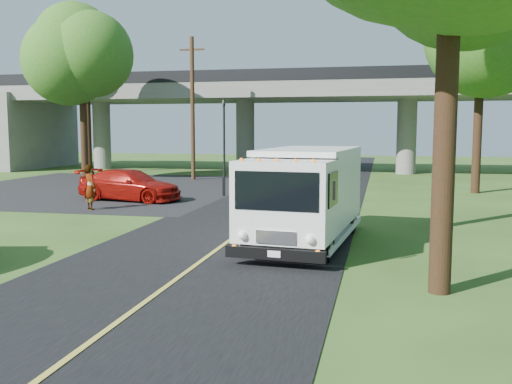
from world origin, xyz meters
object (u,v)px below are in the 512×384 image
(utility_pole, at_px, (193,108))
(tree_right_far, at_px, (487,26))
(tree_left_far, at_px, (88,71))
(step_van, at_px, (305,193))
(red_sedan, at_px, (130,185))
(tree_left_lot, at_px, (83,53))
(traffic_signal, at_px, (224,130))
(pedestrian, at_px, (90,187))

(utility_pole, distance_m, tree_right_far, 17.61)
(tree_left_far, height_order, step_van, tree_left_far)
(utility_pole, relative_size, tree_left_far, 0.91)
(red_sedan, bearing_deg, tree_left_far, 43.56)
(tree_left_lot, relative_size, red_sedan, 2.14)
(traffic_signal, distance_m, red_sedan, 12.93)
(traffic_signal, bearing_deg, red_sedan, -94.18)
(tree_left_far, height_order, red_sedan, tree_left_far)
(traffic_signal, bearing_deg, tree_left_lot, -151.89)
(tree_right_far, relative_size, pedestrian, 5.96)
(tree_left_lot, xyz_separation_m, step_van, (16.00, -16.57, -6.43))
(tree_left_lot, bearing_deg, tree_right_far, -4.97)
(tree_left_far, distance_m, step_van, 30.10)
(tree_right_far, bearing_deg, tree_left_lot, 175.03)
(utility_pole, distance_m, tree_left_lot, 7.43)
(utility_pole, height_order, tree_left_far, tree_left_far)
(traffic_signal, distance_m, tree_left_lot, 10.01)
(tree_left_lot, height_order, red_sedan, tree_left_lot)
(tree_right_far, distance_m, step_van, 17.55)
(step_van, bearing_deg, tree_left_lot, 139.28)
(tree_left_lot, relative_size, tree_left_far, 1.06)
(tree_left_lot, distance_m, red_sedan, 13.08)
(tree_right_far, relative_size, red_sedan, 2.24)
(utility_pole, xyz_separation_m, tree_left_lot, (-6.29, -2.16, 3.31))
(tree_right_far, distance_m, red_sedan, 18.97)
(traffic_signal, xyz_separation_m, red_sedan, (-0.93, -12.66, -2.49))
(tree_right_far, height_order, tree_left_lot, tree_right_far)
(pedestrian, bearing_deg, utility_pole, -52.26)
(traffic_signal, xyz_separation_m, pedestrian, (-1.17, -15.85, -2.28))
(tree_right_far, relative_size, tree_left_lot, 1.05)
(tree_left_far, bearing_deg, traffic_signal, -9.65)
(traffic_signal, relative_size, tree_right_far, 0.47)
(tree_right_far, xyz_separation_m, red_sedan, (-16.13, -6.49, -7.59))
(traffic_signal, xyz_separation_m, step_van, (8.21, -20.73, -1.73))
(tree_left_lot, height_order, tree_left_far, tree_left_lot)
(red_sedan, bearing_deg, tree_left_lot, 48.27)
(red_sedan, height_order, pedestrian, pedestrian)
(red_sedan, xyz_separation_m, pedestrian, (-0.24, -3.19, 0.21))
(utility_pole, xyz_separation_m, tree_right_far, (16.71, -4.16, 3.71))
(tree_right_far, bearing_deg, pedestrian, -149.41)
(step_van, bearing_deg, utility_pole, 122.67)
(pedestrian, bearing_deg, step_van, -171.15)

